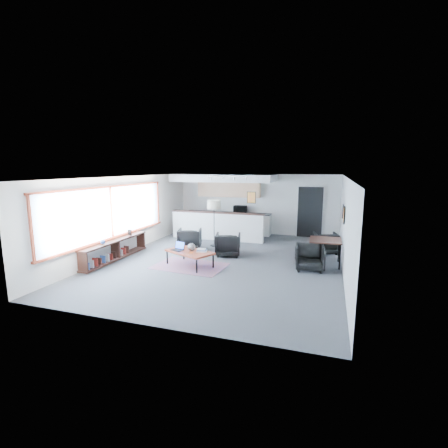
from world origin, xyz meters
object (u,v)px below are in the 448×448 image
(dining_chair_near, at_px, (309,258))
(armchair_left, at_px, (190,238))
(armchair_right, at_px, (228,243))
(microwave, at_px, (240,208))
(floor_lamp, at_px, (214,206))
(laptop, at_px, (179,248))
(book_stack, at_px, (202,250))
(ceramic_pot, at_px, (191,247))
(coffee_table, at_px, (190,252))
(dining_chair_far, at_px, (326,243))
(dining_table, at_px, (326,242))

(dining_chair_near, bearing_deg, armchair_left, 157.22)
(armchair_right, relative_size, microwave, 1.46)
(armchair_left, relative_size, floor_lamp, 0.47)
(laptop, relative_size, book_stack, 1.23)
(laptop, height_order, ceramic_pot, laptop)
(book_stack, bearing_deg, dining_chair_near, 12.99)
(coffee_table, relative_size, dining_chair_near, 2.32)
(dining_chair_far, bearing_deg, armchair_left, -2.48)
(laptop, distance_m, dining_table, 4.39)
(coffee_table, bearing_deg, book_stack, 32.18)
(armchair_right, distance_m, dining_chair_far, 3.37)
(dining_chair_near, xyz_separation_m, dining_chair_far, (0.41, 2.12, -0.02))
(coffee_table, bearing_deg, armchair_right, 88.87)
(armchair_right, bearing_deg, ceramic_pot, 52.35)
(coffee_table, xyz_separation_m, armchair_left, (-0.83, 1.87, -0.02))
(book_stack, height_order, microwave, microwave)
(book_stack, xyz_separation_m, microwave, (-0.21, 4.99, 0.62))
(coffee_table, bearing_deg, dining_chair_far, 61.47)
(laptop, bearing_deg, dining_chair_far, 50.96)
(laptop, height_order, dining_chair_far, laptop)
(floor_lamp, xyz_separation_m, dining_table, (3.97, -1.19, -0.79))
(book_stack, relative_size, dining_table, 0.36)
(armchair_right, distance_m, floor_lamp, 1.79)
(armchair_right, height_order, floor_lamp, floor_lamp)
(book_stack, xyz_separation_m, dining_chair_near, (3.02, 0.70, -0.16))
(microwave, bearing_deg, armchair_left, -115.03)
(book_stack, relative_size, floor_lamp, 0.19)
(armchair_left, bearing_deg, coffee_table, 97.31)
(coffee_table, bearing_deg, microwave, 112.53)
(coffee_table, xyz_separation_m, dining_chair_far, (3.80, 2.87, -0.10))
(ceramic_pot, distance_m, dining_chair_near, 3.42)
(floor_lamp, relative_size, dining_chair_near, 2.48)
(coffee_table, relative_size, armchair_right, 1.96)
(ceramic_pot, bearing_deg, dining_chair_far, 37.22)
(armchair_right, bearing_deg, armchair_left, -26.79)
(book_stack, bearing_deg, laptop, -177.13)
(coffee_table, bearing_deg, dining_chair_near, 36.80)
(ceramic_pot, distance_m, armchair_left, 2.05)
(laptop, xyz_separation_m, dining_table, (4.16, 1.41, 0.17))
(dining_table, bearing_deg, ceramic_pot, -159.52)
(ceramic_pot, relative_size, armchair_right, 0.28)
(armchair_left, height_order, microwave, microwave)
(armchair_left, xyz_separation_m, floor_lamp, (0.66, 0.74, 1.09))
(laptop, bearing_deg, microwave, 100.53)
(armchair_right, relative_size, dining_chair_near, 1.18)
(microwave, bearing_deg, dining_table, -52.46)
(book_stack, relative_size, microwave, 0.59)
(ceramic_pot, distance_m, floor_lamp, 2.75)
(floor_lamp, distance_m, dining_chair_far, 4.14)
(dining_table, relative_size, microwave, 1.66)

